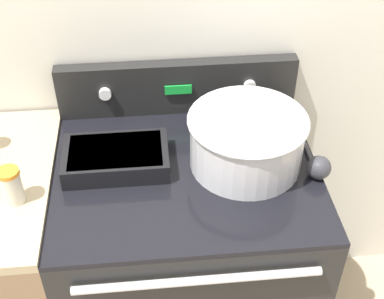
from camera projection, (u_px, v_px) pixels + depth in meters
The scene contains 7 objects.
kitchen_wall at pixel (175, 20), 1.71m from camera, with size 8.00×0.05×2.50m.
stove_range at pixel (187, 267), 1.92m from camera, with size 0.80×0.70×0.94m.
control_panel at pixel (178, 87), 1.80m from camera, with size 0.80×0.07×0.19m.
mixing_bowl at pixel (247, 139), 1.58m from camera, with size 0.35×0.35×0.17m.
casserole_dish at pixel (116, 157), 1.60m from camera, with size 0.31×0.19×0.06m.
ladle at pixel (317, 165), 1.58m from camera, with size 0.07×0.31×0.07m.
spice_jar_orange_cap at pixel (12, 186), 1.46m from camera, with size 0.06×0.06×0.11m.
Camera 1 is at (-0.10, -0.87, 2.02)m, focal length 50.00 mm.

